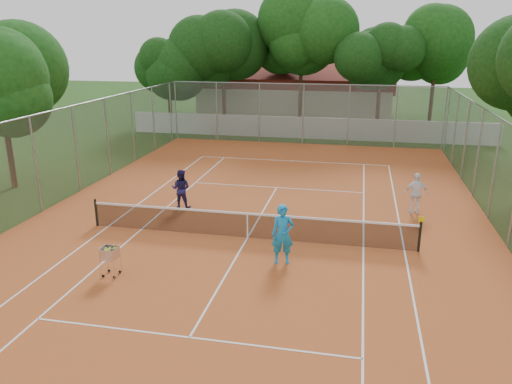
% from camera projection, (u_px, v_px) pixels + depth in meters
% --- Properties ---
extents(ground, '(120.00, 120.00, 0.00)m').
position_uv_depth(ground, '(248.00, 238.00, 18.06)').
color(ground, '#18390F').
rests_on(ground, ground).
extents(court_pad, '(18.00, 34.00, 0.02)m').
position_uv_depth(court_pad, '(248.00, 238.00, 18.06)').
color(court_pad, '#AD5021').
rests_on(court_pad, ground).
extents(court_lines, '(10.98, 23.78, 0.01)m').
position_uv_depth(court_lines, '(248.00, 238.00, 18.06)').
color(court_lines, white).
rests_on(court_lines, court_pad).
extents(tennis_net, '(11.88, 0.10, 0.98)m').
position_uv_depth(tennis_net, '(247.00, 225.00, 17.91)').
color(tennis_net, black).
rests_on(tennis_net, court_pad).
extents(perimeter_fence, '(18.00, 34.00, 4.00)m').
position_uv_depth(perimeter_fence, '(247.00, 185.00, 17.47)').
color(perimeter_fence, slate).
rests_on(perimeter_fence, ground).
extents(boundary_wall, '(26.00, 0.30, 1.50)m').
position_uv_depth(boundary_wall, '(306.00, 128.00, 35.59)').
color(boundary_wall, silver).
rests_on(boundary_wall, ground).
extents(clubhouse, '(16.40, 9.00, 4.40)m').
position_uv_depth(clubhouse, '(296.00, 92.00, 44.89)').
color(clubhouse, beige).
rests_on(clubhouse, ground).
extents(tropical_trees, '(29.00, 19.00, 10.00)m').
position_uv_depth(tropical_trees, '(312.00, 64.00, 37.12)').
color(tropical_trees, black).
rests_on(tropical_trees, ground).
extents(player_near, '(0.79, 0.60, 1.95)m').
position_uv_depth(player_near, '(283.00, 234.00, 15.80)').
color(player_near, '#1787CA').
rests_on(player_near, court_pad).
extents(player_far_left, '(0.83, 0.65, 1.67)m').
position_uv_depth(player_far_left, '(181.00, 189.00, 21.01)').
color(player_far_left, '#1D1A4E').
rests_on(player_far_left, court_pad).
extents(player_far_right, '(1.05, 0.56, 1.70)m').
position_uv_depth(player_far_right, '(416.00, 193.00, 20.32)').
color(player_far_right, white).
rests_on(player_far_right, court_pad).
extents(ball_hopper, '(0.54, 0.54, 1.00)m').
position_uv_depth(ball_hopper, '(110.00, 260.00, 15.07)').
color(ball_hopper, silver).
rests_on(ball_hopper, court_pad).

